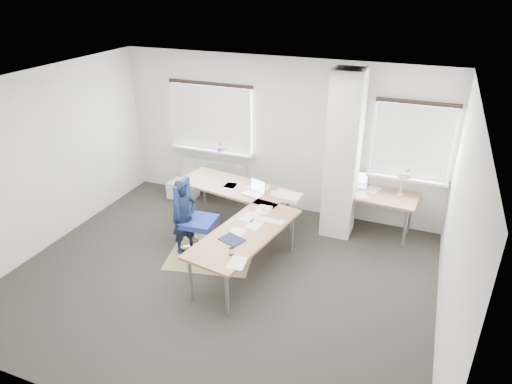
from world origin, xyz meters
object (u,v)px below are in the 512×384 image
at_px(person, 184,217).
at_px(desk_side, 374,196).
at_px(desk_main, 242,209).
at_px(task_chair, 197,231).

bearing_deg(person, desk_side, -27.55).
height_order(desk_main, desk_side, desk_side).
bearing_deg(task_chair, desk_main, 23.41).
relative_size(task_chair, person, 0.96).
height_order(desk_main, person, person).
distance_m(desk_side, task_chair, 3.00).
bearing_deg(desk_side, desk_main, -141.41).
distance_m(desk_side, person, 3.16).
relative_size(desk_main, task_chair, 2.55).
height_order(desk_side, task_chair, desk_side).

